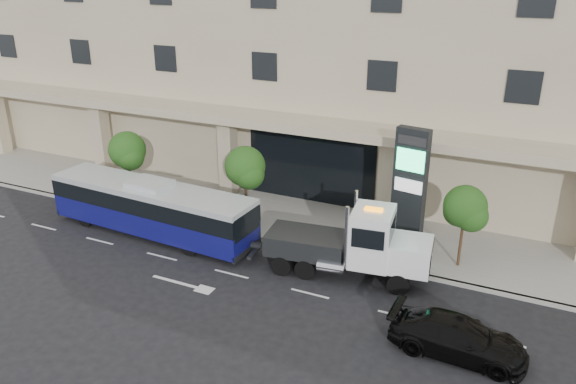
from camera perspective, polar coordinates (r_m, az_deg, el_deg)
name	(u,v)px	position (r m, az deg, el deg)	size (l,w,h in m)	color
ground	(247,260)	(27.82, -4.19, -6.89)	(120.00, 120.00, 0.00)	black
sidewalk	(290,220)	(31.75, 0.18, -2.83)	(120.00, 6.00, 0.15)	gray
curb	(266,242)	(29.33, -2.29, -5.06)	(120.00, 0.30, 0.15)	gray
convention_center	(357,22)	(38.66, 7.01, 16.77)	(60.00, 17.60, 20.00)	tan
tree_left	(128,152)	(34.72, -15.97, 3.89)	(2.27, 2.20, 4.22)	#422B19
tree_mid	(246,169)	(30.22, -4.34, 2.31)	(2.28, 2.20, 4.38)	#422B19
tree_right	(465,210)	(26.95, 17.57, -1.74)	(2.10, 2.00, 4.04)	#422B19
city_bus	(152,207)	(30.58, -13.67, -1.50)	(12.07, 3.15, 3.03)	black
tow_truck	(355,245)	(25.83, 6.81, -5.39)	(8.61, 2.99, 3.89)	#2D3033
black_sedan	(458,337)	(22.23, 16.85, -13.91)	(2.04, 5.03, 1.46)	black
signage_pylon	(409,191)	(27.52, 12.19, 0.08)	(1.66, 0.85, 6.35)	black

